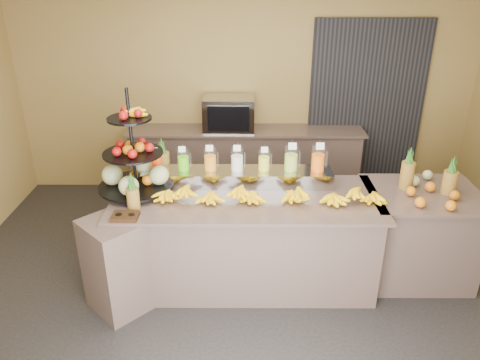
{
  "coord_description": "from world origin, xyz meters",
  "views": [
    {
      "loc": [
        -0.04,
        -3.58,
        2.92
      ],
      "look_at": [
        -0.06,
        0.3,
        1.1
      ],
      "focal_mm": 35.0,
      "sensor_mm": 36.0,
      "label": 1
    }
  ],
  "objects_px": {
    "pitcher_tray": "(237,177)",
    "right_fruit_pile": "(429,187)",
    "oven_warmer": "(229,113)",
    "banana_heap": "(271,192)",
    "condiment_caddy": "(125,216)",
    "fruit_stand": "(140,167)"
  },
  "relations": [
    {
      "from": "pitcher_tray",
      "to": "right_fruit_pile",
      "type": "height_order",
      "value": "right_fruit_pile"
    },
    {
      "from": "banana_heap",
      "to": "fruit_stand",
      "type": "relative_size",
      "value": 2.18
    },
    {
      "from": "oven_warmer",
      "to": "right_fruit_pile",
      "type": "bearing_deg",
      "value": -44.06
    },
    {
      "from": "pitcher_tray",
      "to": "banana_heap",
      "type": "distance_m",
      "value": 0.46
    },
    {
      "from": "condiment_caddy",
      "to": "oven_warmer",
      "type": "bearing_deg",
      "value": 70.62
    },
    {
      "from": "condiment_caddy",
      "to": "oven_warmer",
      "type": "distance_m",
      "value": 2.5
    },
    {
      "from": "pitcher_tray",
      "to": "oven_warmer",
      "type": "distance_m",
      "value": 1.68
    },
    {
      "from": "oven_warmer",
      "to": "banana_heap",
      "type": "bearing_deg",
      "value": -76.78
    },
    {
      "from": "banana_heap",
      "to": "pitcher_tray",
      "type": "bearing_deg",
      "value": 132.94
    },
    {
      "from": "right_fruit_pile",
      "to": "oven_warmer",
      "type": "height_order",
      "value": "oven_warmer"
    },
    {
      "from": "oven_warmer",
      "to": "pitcher_tray",
      "type": "bearing_deg",
      "value": -84.85
    },
    {
      "from": "pitcher_tray",
      "to": "right_fruit_pile",
      "type": "xyz_separation_m",
      "value": [
        1.79,
        -0.24,
        0.01
      ]
    },
    {
      "from": "pitcher_tray",
      "to": "oven_warmer",
      "type": "relative_size",
      "value": 2.83
    },
    {
      "from": "right_fruit_pile",
      "to": "fruit_stand",
      "type": "bearing_deg",
      "value": 178.12
    },
    {
      "from": "banana_heap",
      "to": "right_fruit_pile",
      "type": "relative_size",
      "value": 4.3
    },
    {
      "from": "right_fruit_pile",
      "to": "oven_warmer",
      "type": "xyz_separation_m",
      "value": [
        -1.92,
        1.91,
        0.13
      ]
    },
    {
      "from": "pitcher_tray",
      "to": "right_fruit_pile",
      "type": "relative_size",
      "value": 3.65
    },
    {
      "from": "fruit_stand",
      "to": "oven_warmer",
      "type": "height_order",
      "value": "fruit_stand"
    },
    {
      "from": "banana_heap",
      "to": "condiment_caddy",
      "type": "xyz_separation_m",
      "value": [
        -1.26,
        -0.34,
        -0.06
      ]
    },
    {
      "from": "banana_heap",
      "to": "fruit_stand",
      "type": "distance_m",
      "value": 1.25
    },
    {
      "from": "fruit_stand",
      "to": "oven_warmer",
      "type": "distance_m",
      "value": 1.99
    },
    {
      "from": "condiment_caddy",
      "to": "right_fruit_pile",
      "type": "height_order",
      "value": "right_fruit_pile"
    }
  ]
}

